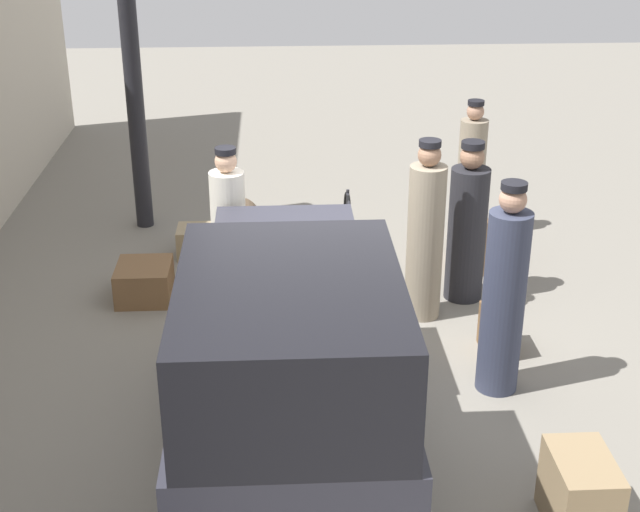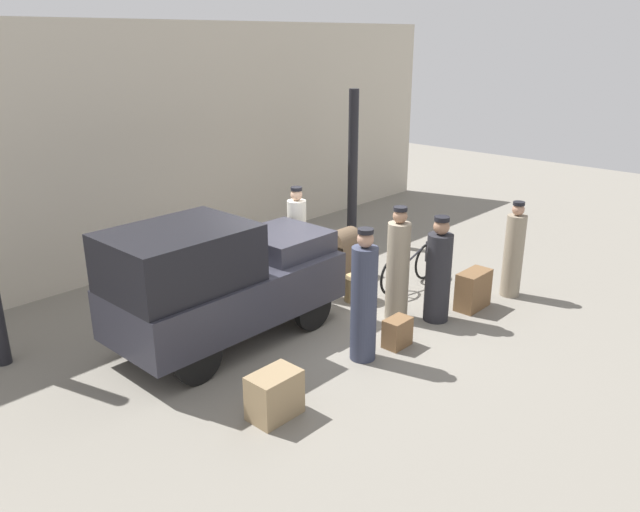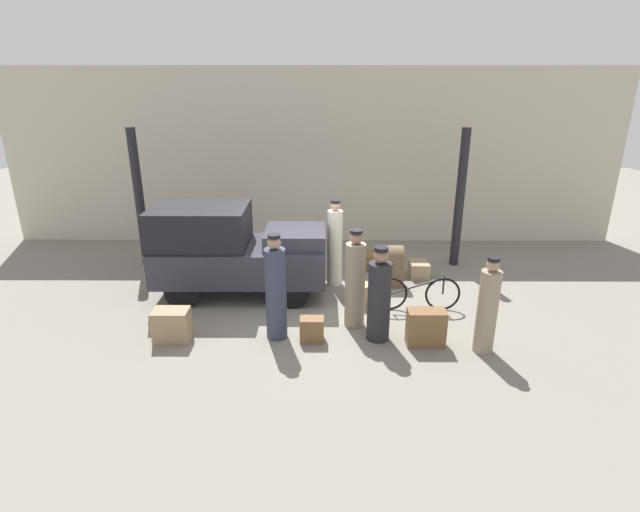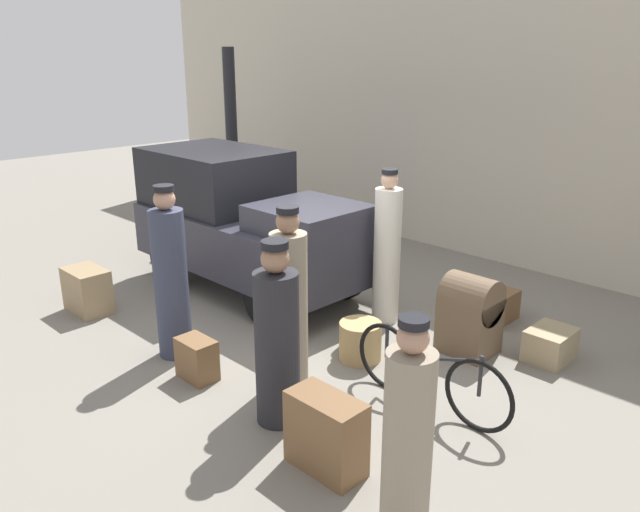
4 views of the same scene
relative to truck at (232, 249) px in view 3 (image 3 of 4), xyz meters
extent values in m
plane|color=gray|center=(1.58, -0.51, -0.99)|extent=(30.00, 30.00, 0.00)
cube|color=beige|center=(1.58, 3.56, 1.26)|extent=(16.00, 0.15, 4.50)
cylinder|color=black|center=(-2.40, 1.71, 0.62)|extent=(0.21, 0.21, 3.21)
cylinder|color=black|center=(4.99, 1.71, 0.62)|extent=(0.21, 0.21, 3.21)
cylinder|color=black|center=(1.23, 0.68, -0.64)|extent=(0.70, 0.12, 0.70)
cylinder|color=black|center=(1.23, -0.68, -0.64)|extent=(0.70, 0.12, 0.70)
cylinder|color=black|center=(-0.90, 0.68, -0.64)|extent=(0.70, 0.12, 0.70)
cylinder|color=black|center=(-0.90, -0.68, -0.64)|extent=(0.70, 0.12, 0.70)
cube|color=#2D2D38|center=(0.17, 0.00, -0.26)|extent=(3.44, 1.51, 0.71)
cube|color=black|center=(-0.60, 0.00, 0.49)|extent=(1.89, 1.39, 0.79)
cube|color=#2D2D38|center=(1.29, 0.00, 0.25)|extent=(1.20, 1.18, 0.32)
torus|color=black|center=(4.15, -0.76, -0.65)|extent=(0.68, 0.04, 0.68)
torus|color=black|center=(3.13, -0.76, -0.65)|extent=(0.68, 0.04, 0.68)
cylinder|color=#232328|center=(3.64, -0.76, -0.48)|extent=(1.03, 0.04, 0.37)
cylinder|color=#232328|center=(3.13, -0.76, -0.47)|extent=(0.04, 0.04, 0.35)
cylinder|color=#232328|center=(4.15, -0.76, -0.46)|extent=(0.04, 0.04, 0.38)
cylinder|color=tan|center=(2.55, -0.47, -0.78)|extent=(0.46, 0.46, 0.42)
cylinder|color=#33384C|center=(1.04, -1.80, -0.18)|extent=(0.36, 0.36, 1.62)
sphere|color=tan|center=(1.04, -1.80, 0.74)|extent=(0.22, 0.22, 0.22)
cylinder|color=black|center=(1.04, -1.80, 0.86)|extent=(0.21, 0.21, 0.06)
cylinder|color=silver|center=(2.10, 0.51, -0.16)|extent=(0.32, 0.32, 1.65)
sphere|color=tan|center=(2.10, 0.51, 0.76)|extent=(0.20, 0.20, 0.20)
cylinder|color=black|center=(2.10, 0.51, 0.86)|extent=(0.19, 0.19, 0.05)
cylinder|color=gray|center=(2.41, -1.37, -0.21)|extent=(0.36, 0.36, 1.57)
sphere|color=#936B51|center=(2.41, -1.37, 0.69)|extent=(0.22, 0.22, 0.22)
cylinder|color=black|center=(2.41, -1.37, 0.80)|extent=(0.21, 0.21, 0.06)
cylinder|color=gray|center=(4.49, -2.26, -0.28)|extent=(0.33, 0.33, 1.42)
sphere|color=tan|center=(4.49, -2.26, 0.54)|extent=(0.20, 0.20, 0.20)
cylinder|color=black|center=(4.49, -2.26, 0.64)|extent=(0.19, 0.19, 0.06)
cylinder|color=#232328|center=(2.79, -1.86, -0.29)|extent=(0.39, 0.39, 1.40)
sphere|color=#936B51|center=(2.79, -1.86, 0.54)|extent=(0.24, 0.24, 0.24)
cylinder|color=black|center=(2.79, -1.86, 0.66)|extent=(0.23, 0.23, 0.07)
cube|color=#9E8966|center=(4.00, 0.95, -0.82)|extent=(0.41, 0.52, 0.35)
cube|color=brown|center=(2.94, 1.45, -0.80)|extent=(0.62, 0.56, 0.37)
cube|color=brown|center=(3.58, -2.06, -0.67)|extent=(0.64, 0.33, 0.63)
cube|color=#937A56|center=(-0.75, -1.93, -0.71)|extent=(0.61, 0.40, 0.56)
cube|color=brown|center=(3.28, 0.50, -0.67)|extent=(0.56, 0.51, 0.63)
cylinder|color=brown|center=(3.28, 0.50, -0.36)|extent=(0.56, 0.51, 0.51)
cube|color=brown|center=(1.65, -1.94, -0.77)|extent=(0.41, 0.27, 0.43)
camera|label=1|loc=(-5.47, 0.07, 3.20)|focal=50.00mm
camera|label=2|loc=(-5.01, -6.59, 3.25)|focal=35.00mm
camera|label=3|loc=(1.84, -9.50, 3.38)|focal=28.00mm
camera|label=4|loc=(6.49, -5.07, 2.18)|focal=35.00mm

